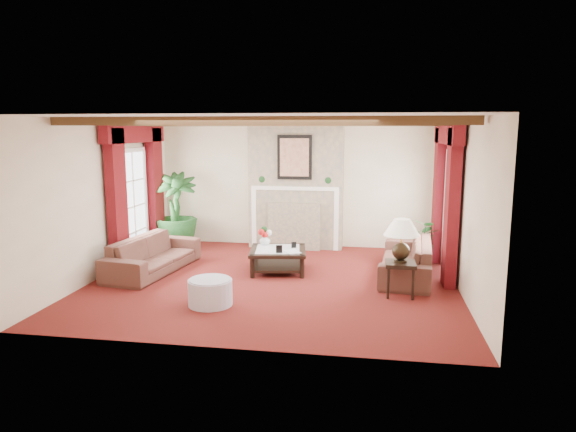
% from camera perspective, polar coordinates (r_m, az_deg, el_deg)
% --- Properties ---
extents(floor, '(6.00, 6.00, 0.00)m').
position_cam_1_polar(floor, '(8.74, -1.56, -7.19)').
color(floor, '#4C0E0D').
rests_on(floor, ground).
extents(ceiling, '(6.00, 6.00, 0.00)m').
position_cam_1_polar(ceiling, '(8.36, -1.65, 10.80)').
color(ceiling, white).
rests_on(ceiling, floor).
extents(back_wall, '(6.00, 0.02, 2.70)m').
position_cam_1_polar(back_wall, '(11.14, 1.04, 3.57)').
color(back_wall, beige).
rests_on(back_wall, ground).
extents(left_wall, '(0.02, 5.50, 2.70)m').
position_cam_1_polar(left_wall, '(9.47, -19.74, 1.92)').
color(left_wall, beige).
rests_on(left_wall, ground).
extents(right_wall, '(0.02, 5.50, 2.70)m').
position_cam_1_polar(right_wall, '(8.42, 18.88, 1.06)').
color(right_wall, beige).
rests_on(right_wall, ground).
extents(ceiling_beams, '(6.00, 3.00, 0.12)m').
position_cam_1_polar(ceiling_beams, '(8.36, -1.65, 10.39)').
color(ceiling_beams, '#3B2612').
rests_on(ceiling_beams, ceiling).
extents(fireplace, '(2.00, 0.52, 2.70)m').
position_cam_1_polar(fireplace, '(10.88, 0.92, 10.55)').
color(fireplace, tan).
rests_on(fireplace, ground).
extents(french_door_left, '(0.10, 1.10, 2.16)m').
position_cam_1_polar(french_door_left, '(10.28, -17.15, 6.99)').
color(french_door_left, white).
rests_on(french_door_left, ground).
extents(french_door_right, '(0.10, 1.10, 2.16)m').
position_cam_1_polar(french_door_right, '(9.33, 17.95, 6.72)').
color(french_door_right, white).
rests_on(french_door_right, ground).
extents(curtains_left, '(0.20, 2.40, 2.55)m').
position_cam_1_polar(curtains_left, '(10.22, -16.71, 9.36)').
color(curtains_left, '#4E0A0C').
rests_on(curtains_left, ground).
extents(curtains_right, '(0.20, 2.40, 2.55)m').
position_cam_1_polar(curtains_right, '(9.30, 17.41, 9.33)').
color(curtains_right, '#4E0A0C').
rests_on(curtains_right, ground).
extents(sofa_left, '(2.30, 1.19, 0.83)m').
position_cam_1_polar(sofa_left, '(9.50, -14.79, -3.54)').
color(sofa_left, black).
rests_on(sofa_left, ground).
extents(sofa_right, '(2.23, 0.99, 0.83)m').
position_cam_1_polar(sofa_right, '(9.13, 13.00, -4.01)').
color(sofa_right, black).
rests_on(sofa_right, ground).
extents(potted_palm, '(1.95, 2.21, 0.91)m').
position_cam_1_polar(potted_palm, '(11.14, -12.36, -1.30)').
color(potted_palm, black).
rests_on(potted_palm, ground).
extents(small_plant, '(1.57, 1.58, 0.66)m').
position_cam_1_polar(small_plant, '(10.26, 14.87, -3.07)').
color(small_plant, black).
rests_on(small_plant, ground).
extents(coffee_table, '(1.12, 1.12, 0.40)m').
position_cam_1_polar(coffee_table, '(9.25, -1.13, -4.93)').
color(coffee_table, black).
rests_on(coffee_table, ground).
extents(side_table, '(0.49, 0.49, 0.53)m').
position_cam_1_polar(side_table, '(8.09, 12.33, -6.83)').
color(side_table, black).
rests_on(side_table, ground).
extents(ottoman, '(0.64, 0.64, 0.38)m').
position_cam_1_polar(ottoman, '(7.62, -8.64, -8.39)').
color(ottoman, '#B0A8BE').
rests_on(ottoman, ground).
extents(table_lamp, '(0.54, 0.54, 0.68)m').
position_cam_1_polar(table_lamp, '(7.94, 12.49, -2.61)').
color(table_lamp, black).
rests_on(table_lamp, side_table).
extents(flower_vase, '(0.30, 0.31, 0.20)m').
position_cam_1_polar(flower_vase, '(9.52, -2.59, -2.67)').
color(flower_vase, silver).
rests_on(flower_vase, coffee_table).
extents(book, '(0.24, 0.22, 0.30)m').
position_cam_1_polar(book, '(8.88, -0.18, -3.22)').
color(book, black).
rests_on(book, coffee_table).
extents(photo_frame_a, '(0.11, 0.05, 0.15)m').
position_cam_1_polar(photo_frame_a, '(8.89, -1.00, -3.72)').
color(photo_frame_a, black).
rests_on(photo_frame_a, coffee_table).
extents(photo_frame_b, '(0.09, 0.05, 0.12)m').
position_cam_1_polar(photo_frame_b, '(9.27, 0.65, -3.26)').
color(photo_frame_b, black).
rests_on(photo_frame_b, coffee_table).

